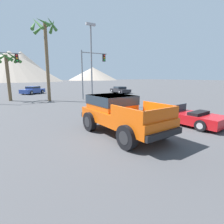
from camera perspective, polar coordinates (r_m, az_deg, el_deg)
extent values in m
plane|color=#424244|center=(8.68, 3.52, -7.11)|extent=(320.00, 320.00, 0.00)
cube|color=#CC4C0C|center=(8.37, 3.66, -1.83)|extent=(2.26, 4.87, 0.58)
cube|color=#CC4C0C|center=(9.00, -0.11, 3.30)|extent=(1.95, 2.19, 0.70)
cube|color=#1E2833|center=(8.99, -0.11, 4.10)|extent=(2.00, 2.24, 0.45)
cube|color=#CC4C0C|center=(6.65, 4.50, -0.60)|extent=(0.18, 1.91, 0.48)
cube|color=#CC4C0C|center=(8.01, 15.16, 1.07)|extent=(0.18, 1.91, 0.48)
cube|color=#CC4C0C|center=(6.71, 15.89, -0.91)|extent=(1.93, 0.18, 0.48)
cube|color=black|center=(10.37, -4.83, -0.25)|extent=(1.97, 0.26, 0.24)
cube|color=black|center=(6.78, 16.79, -7.01)|extent=(1.97, 0.26, 0.24)
cylinder|color=black|center=(9.11, -7.34, -3.10)|extent=(0.34, 0.99, 0.97)
cylinder|color=#232326|center=(9.11, -7.34, -3.10)|extent=(0.33, 0.55, 0.54)
cylinder|color=black|center=(10.21, 2.93, -1.45)|extent=(0.34, 0.99, 0.97)
cylinder|color=#232326|center=(10.21, 2.93, -1.45)|extent=(0.33, 0.55, 0.54)
cylinder|color=black|center=(6.75, 4.71, -8.25)|extent=(0.34, 0.99, 0.97)
cylinder|color=#232326|center=(6.75, 4.71, -8.25)|extent=(0.33, 0.55, 0.54)
cylinder|color=black|center=(8.17, 15.92, -5.14)|extent=(0.34, 0.99, 0.97)
cylinder|color=#232326|center=(8.17, 15.92, -5.14)|extent=(0.33, 0.55, 0.54)
cube|color=#B21419|center=(11.32, 22.94, -1.38)|extent=(2.19, 4.37, 0.52)
cube|color=#1E2833|center=(11.46, 21.10, 1.29)|extent=(1.52, 0.21, 0.42)
cube|color=black|center=(10.92, 26.43, -0.29)|extent=(1.48, 0.73, 0.16)
cylinder|color=black|center=(11.33, 14.98, -1.49)|extent=(0.28, 0.62, 0.61)
cylinder|color=#9E9EA3|center=(11.33, 14.98, -1.49)|extent=(0.26, 0.35, 0.33)
cylinder|color=black|center=(12.72, 19.69, -0.39)|extent=(0.28, 0.62, 0.61)
cylinder|color=#9E9EA3|center=(12.72, 19.69, -0.39)|extent=(0.26, 0.35, 0.33)
cylinder|color=black|center=(10.02, 26.96, -4.01)|extent=(0.28, 0.62, 0.61)
cylinder|color=#9E9EA3|center=(10.02, 26.96, -4.01)|extent=(0.26, 0.35, 0.33)
cylinder|color=black|center=(11.57, 30.63, -2.44)|extent=(0.28, 0.62, 0.61)
cylinder|color=#9E9EA3|center=(11.57, 30.63, -2.44)|extent=(0.26, 0.35, 0.33)
cube|color=#232328|center=(30.98, 2.66, 7.08)|extent=(2.22, 4.70, 0.52)
cube|color=#232328|center=(31.05, 2.56, 7.95)|extent=(1.74, 2.06, 0.40)
cube|color=#1E2833|center=(31.04, 2.57, 8.03)|extent=(1.78, 2.10, 0.24)
cylinder|color=black|center=(30.20, 5.37, 6.72)|extent=(0.29, 0.68, 0.66)
cylinder|color=#9E9EA3|center=(30.20, 5.37, 6.72)|extent=(0.27, 0.39, 0.36)
cylinder|color=black|center=(29.35, 2.55, 6.63)|extent=(0.29, 0.68, 0.66)
cylinder|color=#9E9EA3|center=(29.35, 2.55, 6.63)|extent=(0.27, 0.39, 0.36)
cylinder|color=black|center=(32.62, 2.76, 7.10)|extent=(0.29, 0.68, 0.66)
cylinder|color=#9E9EA3|center=(32.62, 2.76, 7.10)|extent=(0.27, 0.39, 0.36)
cylinder|color=black|center=(31.84, 0.08, 7.01)|extent=(0.29, 0.68, 0.66)
cylinder|color=#9E9EA3|center=(31.84, 0.08, 7.01)|extent=(0.27, 0.39, 0.36)
cube|color=#334C9E|center=(32.04, -24.46, 6.29)|extent=(4.28, 4.01, 0.62)
cube|color=#334C9E|center=(32.08, -24.42, 7.26)|extent=(2.32, 2.30, 0.45)
cube|color=#1E2833|center=(32.08, -24.43, 7.35)|extent=(2.37, 2.35, 0.27)
cylinder|color=black|center=(30.54, -24.83, 5.74)|extent=(0.62, 0.57, 0.62)
cylinder|color=#9E9EA3|center=(30.54, -24.83, 5.74)|extent=(0.41, 0.40, 0.34)
cylinder|color=black|center=(31.69, -27.11, 5.71)|extent=(0.62, 0.57, 0.62)
cylinder|color=#9E9EA3|center=(31.69, -27.11, 5.71)|extent=(0.41, 0.40, 0.34)
cylinder|color=black|center=(32.47, -21.82, 6.25)|extent=(0.62, 0.57, 0.62)
cylinder|color=#9E9EA3|center=(32.47, -21.82, 6.25)|extent=(0.41, 0.40, 0.34)
cylinder|color=black|center=(33.56, -24.08, 6.22)|extent=(0.62, 0.57, 0.62)
cylinder|color=#9E9EA3|center=(33.56, -24.08, 6.22)|extent=(0.41, 0.40, 0.34)
cylinder|color=slate|center=(22.60, -32.79, 16.03)|extent=(4.03, 0.11, 0.11)
cube|color=black|center=(22.62, -28.65, 15.15)|extent=(0.34, 0.26, 0.90)
sphere|color=red|center=(22.50, -28.69, 15.87)|extent=(0.20, 0.20, 0.20)
sphere|color=orange|center=(22.47, -28.62, 15.19)|extent=(0.20, 0.20, 0.20)
sphere|color=green|center=(22.45, -28.55, 14.51)|extent=(0.20, 0.20, 0.20)
cylinder|color=slate|center=(22.12, -9.69, 11.75)|extent=(0.16, 0.16, 5.92)
cylinder|color=slate|center=(23.03, -5.71, 18.59)|extent=(3.48, 0.11, 0.11)
cube|color=black|center=(23.60, -2.68, 17.23)|extent=(0.34, 0.26, 0.90)
sphere|color=red|center=(23.50, -2.50, 17.92)|extent=(0.20, 0.20, 0.20)
sphere|color=orange|center=(23.47, -2.49, 17.26)|extent=(0.20, 0.20, 0.20)
sphere|color=green|center=(23.45, -2.48, 16.61)|extent=(0.20, 0.20, 0.20)
cylinder|color=slate|center=(16.82, -6.70, 14.25)|extent=(0.14, 0.14, 7.23)
cube|color=#99999E|center=(17.41, -7.02, 26.56)|extent=(0.90, 0.24, 0.20)
cylinder|color=brown|center=(23.42, -30.78, 9.42)|extent=(0.36, 0.80, 5.20)
cone|color=#386B2D|center=(23.93, -28.73, 15.30)|extent=(0.59, 2.17, 1.19)
cone|color=#386B2D|center=(24.38, -29.88, 15.18)|extent=(1.47, 1.53, 1.04)
cone|color=#386B2D|center=(24.39, -32.14, 14.96)|extent=(1.44, 0.90, 1.01)
cone|color=#386B2D|center=(22.97, -31.45, 15.26)|extent=(1.53, 0.44, 1.14)
cone|color=#386B2D|center=(22.97, -29.52, 15.39)|extent=(1.83, 1.65, 1.26)
cylinder|color=brown|center=(21.57, -20.40, 14.75)|extent=(0.36, 0.67, 8.57)
cone|color=#386B2D|center=(22.65, -18.95, 24.88)|extent=(0.53, 1.63, 1.36)
cone|color=#386B2D|center=(22.98, -20.17, 24.97)|extent=(1.27, 1.31, 0.89)
cone|color=#386B2D|center=(23.27, -22.18, 24.07)|extent=(1.79, 0.62, 1.64)
cone|color=#386B2D|center=(22.57, -24.15, 24.49)|extent=(1.09, 1.93, 1.52)
cone|color=#386B2D|center=(21.79, -23.14, 25.14)|extent=(1.11, 1.54, 1.40)
cone|color=#386B2D|center=(21.68, -21.50, 25.74)|extent=(1.55, 0.79, 0.93)
cone|color=#386B2D|center=(21.92, -19.02, 25.54)|extent=(1.53, 1.55, 1.18)
cone|color=gray|center=(128.04, -30.18, 12.76)|extent=(61.75, 61.75, 18.44)
cone|color=gray|center=(142.45, -27.31, 13.12)|extent=(45.66, 45.66, 20.37)
cone|color=gray|center=(157.22, -6.25, 12.30)|extent=(42.33, 42.33, 11.05)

